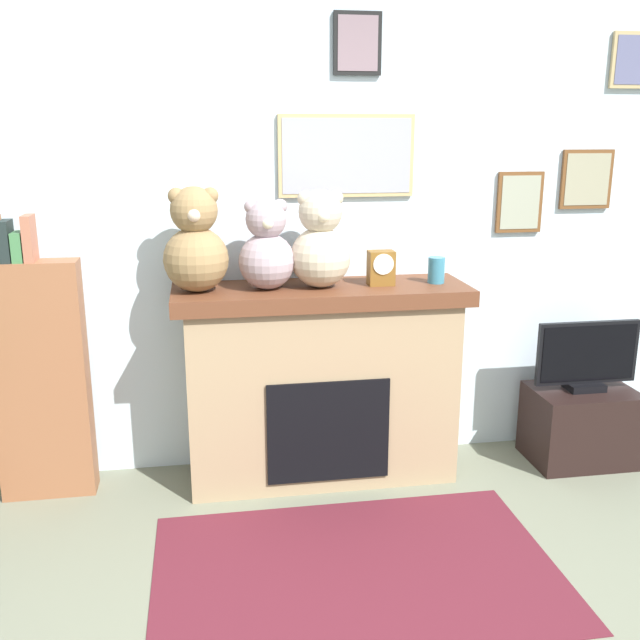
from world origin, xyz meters
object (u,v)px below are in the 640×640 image
object	(u,v)px
teddy_bear_tan	(195,245)
teddy_bear_grey	(267,249)
bookshelf	(39,374)
tv_stand	(580,425)
mantel_clock	(381,268)
candle_jar	(436,270)
television	(587,357)
fireplace	(321,382)
teddy_bear_brown	(320,244)

from	to	relation	value
teddy_bear_tan	teddy_bear_grey	xyz separation A→B (m)	(0.35, 0.00, -0.03)
bookshelf	teddy_bear_grey	world-z (taller)	teddy_bear_grey
tv_stand	mantel_clock	size ratio (longest dim) A/B	3.20
mantel_clock	teddy_bear_grey	xyz separation A→B (m)	(-0.58, 0.00, 0.11)
mantel_clock	teddy_bear_tan	bearing A→B (deg)	179.95
teddy_bear_tan	candle_jar	bearing A→B (deg)	0.03
television	fireplace	bearing A→B (deg)	177.15
tv_stand	teddy_bear_grey	size ratio (longest dim) A/B	1.25
tv_stand	teddy_bear_tan	bearing A→B (deg)	178.54
tv_stand	mantel_clock	distance (m)	1.49
candle_jar	teddy_bear_tan	xyz separation A→B (m)	(-1.23, -0.00, 0.16)
fireplace	teddy_bear_brown	xyz separation A→B (m)	(-0.01, -0.02, 0.74)
mantel_clock	teddy_bear_tan	world-z (taller)	teddy_bear_tan
television	teddy_bear_tan	bearing A→B (deg)	178.50
fireplace	teddy_bear_grey	world-z (taller)	teddy_bear_grey
bookshelf	teddy_bear_tan	distance (m)	1.02
candle_jar	fireplace	bearing A→B (deg)	178.32
tv_stand	candle_jar	world-z (taller)	candle_jar
fireplace	candle_jar	xyz separation A→B (m)	(0.60, -0.02, 0.59)
teddy_bear_tan	teddy_bear_grey	bearing A→B (deg)	0.01
bookshelf	mantel_clock	bearing A→B (deg)	-1.58
television	candle_jar	bearing A→B (deg)	176.34
teddy_bear_grey	teddy_bear_brown	bearing A→B (deg)	-0.01
television	mantel_clock	bearing A→B (deg)	177.34
teddy_bear_brown	candle_jar	bearing A→B (deg)	0.06
candle_jar	tv_stand	bearing A→B (deg)	-3.56
teddy_bear_grey	teddy_bear_brown	size ratio (longest dim) A/B	0.92
fireplace	teddy_bear_grey	distance (m)	0.77
bookshelf	teddy_bear_grey	bearing A→B (deg)	-2.34
teddy_bear_grey	mantel_clock	bearing A→B (deg)	-0.09
teddy_bear_grey	fireplace	bearing A→B (deg)	3.78
teddy_bear_grey	teddy_bear_tan	bearing A→B (deg)	-179.99
mantel_clock	teddy_bear_brown	bearing A→B (deg)	179.84
candle_jar	teddy_bear_tan	bearing A→B (deg)	-179.97
television	mantel_clock	xyz separation A→B (m)	(-1.16, 0.05, 0.53)
television	teddy_bear_brown	distance (m)	1.62
television	teddy_bear_grey	bearing A→B (deg)	178.20
fireplace	teddy_bear_brown	distance (m)	0.74
teddy_bear_tan	teddy_bear_grey	world-z (taller)	teddy_bear_tan
fireplace	teddy_bear_tan	size ratio (longest dim) A/B	2.94
bookshelf	teddy_bear_tan	xyz separation A→B (m)	(0.79, -0.05, 0.63)
teddy_bear_tan	teddy_bear_brown	bearing A→B (deg)	0.00
fireplace	tv_stand	xyz separation A→B (m)	(1.47, -0.07, -0.32)
fireplace	candle_jar	size ratio (longest dim) A/B	11.16
fireplace	teddy_bear_brown	bearing A→B (deg)	-110.84
candle_jar	mantel_clock	world-z (taller)	mantel_clock
fireplace	teddy_bear_tan	bearing A→B (deg)	-178.31
bookshelf	television	size ratio (longest dim) A/B	2.46
teddy_bear_tan	teddy_bear_brown	size ratio (longest dim) A/B	1.05
mantel_clock	teddy_bear_tan	size ratio (longest dim) A/B	0.34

